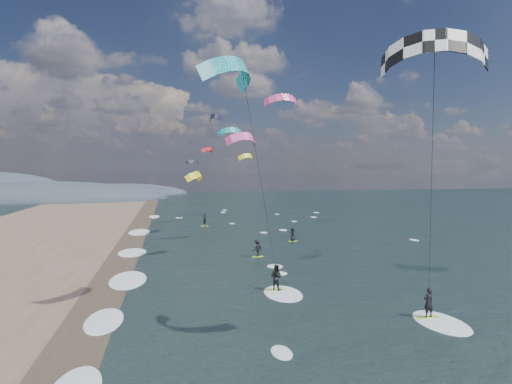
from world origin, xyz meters
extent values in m
plane|color=black|center=(0.00, 0.00, 0.00)|extent=(260.00, 260.00, 0.00)
cube|color=#382D23|center=(-12.00, 10.00, 0.00)|extent=(3.00, 240.00, 0.00)
ellipsoid|color=#3D4756|center=(-40.00, 100.00, 0.00)|extent=(64.00, 24.00, 10.00)
ellipsoid|color=#3D4756|center=(-22.00, 120.00, 0.00)|extent=(40.00, 18.00, 7.00)
cube|color=#A6E528|center=(7.50, 2.74, 0.03)|extent=(1.43, 0.43, 0.06)
imported|color=black|center=(7.50, 2.74, 0.94)|extent=(0.70, 0.51, 1.76)
ellipsoid|color=white|center=(7.80, 1.94, 0.00)|extent=(2.60, 4.20, 0.12)
cylinder|color=black|center=(5.50, -0.26, 7.71)|extent=(0.02, 0.02, 14.72)
cube|color=#A6E528|center=(0.06, 9.95, 0.03)|extent=(1.43, 0.44, 0.07)
imported|color=black|center=(0.06, 9.95, 0.98)|extent=(1.12, 1.11, 1.82)
ellipsoid|color=white|center=(0.36, 9.15, 0.00)|extent=(2.60, 4.20, 0.12)
cylinder|color=black|center=(-1.69, 6.95, 7.88)|extent=(0.02, 0.02, 14.89)
cube|color=#A6E528|center=(1.04, 21.45, 0.03)|extent=(1.10, 0.35, 0.05)
imported|color=black|center=(1.04, 21.45, 0.88)|extent=(1.24, 1.09, 1.66)
cube|color=#A6E528|center=(6.93, 29.25, 0.03)|extent=(1.10, 0.35, 0.05)
imported|color=black|center=(6.93, 29.25, 0.84)|extent=(0.91, 0.89, 1.58)
cube|color=#A6E528|center=(-2.38, 44.37, 0.03)|extent=(1.10, 0.35, 0.05)
imported|color=black|center=(-2.38, 44.37, 0.90)|extent=(0.64, 0.73, 1.69)
ellipsoid|color=white|center=(-10.80, 6.00, 0.00)|extent=(2.40, 5.40, 0.11)
ellipsoid|color=white|center=(-10.80, 15.00, 0.00)|extent=(2.40, 5.40, 0.11)
ellipsoid|color=white|center=(-10.80, 26.00, 0.00)|extent=(2.40, 5.40, 0.11)
ellipsoid|color=white|center=(-10.80, 40.00, 0.00)|extent=(2.40, 5.40, 0.11)
ellipsoid|color=white|center=(-10.80, 58.00, 0.00)|extent=(2.40, 5.40, 0.11)
camera|label=1|loc=(-7.29, -19.45, 8.94)|focal=30.00mm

